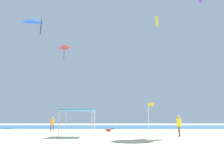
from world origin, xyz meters
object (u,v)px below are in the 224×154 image
canopy_tent (78,111)px  kite_delta_blue (33,20)px  cooler_box (109,130)px  kite_parafoil_yellow (157,22)px  person_near_tent (179,124)px  kite_diamond_red (64,48)px  person_leftmost (52,123)px  banner_flag (149,115)px

canopy_tent → kite_delta_blue: 19.28m
cooler_box → kite_parafoil_yellow: kite_parafoil_yellow is taller
person_near_tent → cooler_box: (-6.46, 8.05, -0.91)m
kite_parafoil_yellow → cooler_box: bearing=-19.9°
person_near_tent → kite_delta_blue: (-17.80, 10.05, 14.75)m
kite_diamond_red → kite_parafoil_yellow: bearing=-43.4°
person_near_tent → kite_diamond_red: 29.31m
person_leftmost → kite_parafoil_yellow: kite_parafoil_yellow is taller
canopy_tent → banner_flag: (6.92, 3.95, -0.21)m
banner_flag → cooler_box: 6.49m
banner_flag → cooler_box: bearing=135.1°
canopy_tent → person_near_tent: canopy_tent is taller
kite_parafoil_yellow → kite_diamond_red: (-19.03, -3.83, -7.22)m
person_leftmost → kite_delta_blue: 15.26m
kite_parafoil_yellow → kite_diamond_red: kite_parafoil_yellow is taller
person_leftmost → kite_parafoil_yellow: (17.56, 14.84, 21.22)m
person_leftmost → kite_parafoil_yellow: size_ratio=0.28×
kite_parafoil_yellow → kite_diamond_red: size_ratio=2.59×
person_near_tent → canopy_tent: bearing=111.4°
canopy_tent → kite_parafoil_yellow: kite_parafoil_yellow is taller
cooler_box → kite_delta_blue: size_ratio=0.18×
banner_flag → kite_delta_blue: 21.94m
kite_diamond_red → banner_flag: bearing=-106.5°
person_near_tent → kite_diamond_red: (-15.44, 20.63, 13.98)m
kite_delta_blue → kite_parafoil_yellow: size_ratio=0.50×
person_near_tent → person_leftmost: size_ratio=1.02×
banner_flag → kite_delta_blue: bearing=157.9°
kite_delta_blue → kite_parafoil_yellow: (21.39, 14.41, 6.45)m
person_leftmost → kite_delta_blue: (-3.82, 0.43, 14.77)m
person_near_tent → kite_diamond_red: bearing=56.3°
kite_diamond_red → kite_delta_blue: bearing=-157.3°
person_near_tent → kite_delta_blue: bearing=80.0°
kite_parafoil_yellow → canopy_tent: bearing=-15.3°
banner_flag → cooler_box: banner_flag is taller
canopy_tent → kite_diamond_red: size_ratio=1.13×
canopy_tent → kite_diamond_red: 25.42m
kite_diamond_red → cooler_box: bearing=-109.2°
kite_delta_blue → kite_diamond_red: (2.36, 10.58, -0.77)m
canopy_tent → person_near_tent: size_ratio=1.50×
person_leftmost → kite_diamond_red: size_ratio=0.74×
banner_flag → kite_delta_blue: kite_delta_blue is taller
person_near_tent → cooler_box: size_ratio=3.25×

